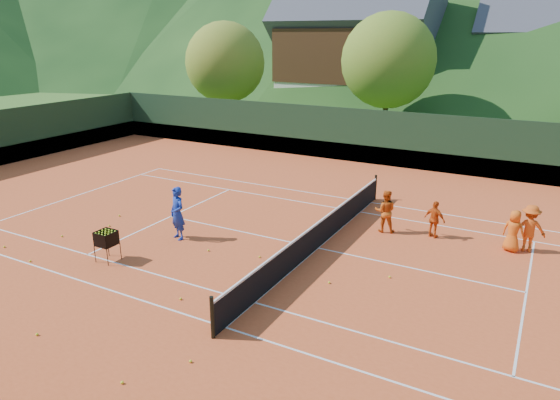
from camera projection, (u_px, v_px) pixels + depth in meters
The scene contains 28 objects.
ground at pixel (318, 249), 16.85m from camera, with size 400.00×400.00×0.00m, color #2E551A.
clay_court at pixel (318, 248), 16.85m from camera, with size 40.00×24.00×0.02m, color #C5481F.
coach at pixel (177, 213), 17.34m from camera, with size 0.69×0.45×1.89m, color #17309A.
student_a at pixel (385, 211), 18.03m from camera, with size 0.76×0.59×1.57m, color #D25312.
student_b at pixel (435, 219), 17.54m from camera, with size 0.79×0.33×1.34m, color #D54F12.
student_c at pixel (513, 231), 16.41m from camera, with size 0.69×0.45×1.42m, color #E55C14.
student_d at pixel (529, 228), 16.38m from camera, with size 1.04×0.60×1.61m, color #D64E13.
tennis_ball_0 at pixel (181, 299), 13.54m from camera, with size 0.07×0.07×0.07m, color #DCEE27.
tennis_ball_1 at pixel (37, 334), 11.93m from camera, with size 0.07×0.07×0.07m, color #DCEE27.
tennis_ball_3 at pixel (208, 250), 16.59m from camera, with size 0.07×0.07×0.07m, color #DCEE27.
tennis_ball_4 at pixel (30, 261), 15.81m from camera, with size 0.07×0.07×0.07m, color #DCEE27.
tennis_ball_5 at pixel (109, 226), 18.73m from camera, with size 0.07×0.07×0.07m, color #DCEE27.
tennis_ball_6 at pixel (4, 247), 16.85m from camera, with size 0.07×0.07×0.07m, color #DCEE27.
tennis_ball_10 at pixel (119, 216), 19.75m from camera, with size 0.07×0.07×0.07m, color #DCEE27.
tennis_ball_11 at pixel (390, 277), 14.76m from camera, with size 0.07×0.07×0.07m, color #DCEE27.
tennis_ball_12 at pixel (62, 236), 17.75m from camera, with size 0.07×0.07×0.07m, color #DCEE27.
tennis_ball_13 at pixel (260, 257), 16.09m from camera, with size 0.07×0.07×0.07m, color #DCEE27.
tennis_ball_14 at pixel (329, 283), 14.43m from camera, with size 0.07×0.07×0.07m, color #DCEE27.
tennis_ball_16 at pixel (191, 361), 10.95m from camera, with size 0.07×0.07×0.07m, color #DCEE27.
tennis_ball_18 at pixel (122, 383), 10.28m from camera, with size 0.07×0.07×0.07m, color #DCEE27.
court_lines at pixel (318, 248), 16.84m from camera, with size 23.83×11.03×0.00m.
tennis_net at pixel (318, 234), 16.69m from camera, with size 0.10×12.07×1.10m.
perimeter_fence at pixel (319, 213), 16.45m from camera, with size 40.40×24.24×3.00m.
ball_hopper at pixel (106, 239), 15.68m from camera, with size 0.57×0.57×1.00m.
chalet_left at pixel (357, 49), 44.60m from camera, with size 13.80×9.93×12.92m.
chalet_mid at pixel (558, 59), 40.86m from camera, with size 12.65×8.82×11.45m.
tree_a at pixel (225, 62), 37.58m from camera, with size 6.00×6.00×7.88m.
tree_b at pixel (389, 61), 33.69m from camera, with size 6.40×6.40×8.40m.
Camera 1 is at (6.29, -14.19, 6.88)m, focal length 32.00 mm.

